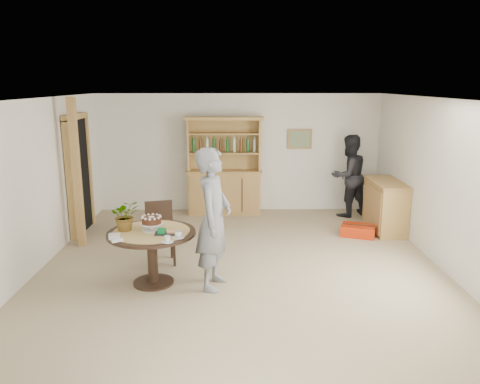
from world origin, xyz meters
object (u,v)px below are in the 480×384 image
Objects in this scene: hutch at (224,181)px; red_suitcase at (358,230)px; adult_person at (349,176)px; teen_boy at (214,219)px; dining_chair at (160,228)px; sideboard at (385,206)px; dining_table at (152,242)px.

red_suitcase is at bearing -32.89° from hutch.
adult_person is at bearing -5.37° from hutch.
teen_boy is 4.36m from adult_person.
red_suitcase is (3.40, 1.19, -0.43)m from dining_chair.
sideboard reaches higher than dining_table.
sideboard is 4.61m from dining_table.
hutch is at bearing 157.79° from sideboard.
teen_boy is at bearing 25.96° from adult_person.
teen_boy is at bearing -6.71° from dining_table.
dining_chair is at bearing 91.32° from dining_table.
sideboard is at bearing 88.56° from adult_person.
adult_person is (2.64, 3.47, -0.11)m from teen_boy.
adult_person is 2.41× the size of red_suitcase.
dining_table is 0.92m from teen_boy.
adult_person is (2.57, -0.24, 0.16)m from hutch.
hutch is 2.94m from dining_chair.
hutch is 3.72m from teen_boy.
hutch is 2.58m from adult_person.
dining_table is 1.71× the size of red_suitcase.
teen_boy is 3.41m from red_suitcase.
red_suitcase is at bearing -37.34° from teen_boy.
hutch is 2.99m from red_suitcase.
adult_person is 1.55m from red_suitcase.
sideboard is (3.04, -1.24, -0.22)m from hutch.
dining_chair is at bearing -140.20° from red_suitcase.
dining_table is 1.27× the size of dining_chair.
red_suitcase is (-0.58, -0.35, -0.37)m from sideboard.
sideboard is 0.74× the size of adult_person.
dining_chair is (-0.94, -2.78, -0.15)m from hutch.
teen_boy is (-0.07, -3.71, 0.27)m from hutch.
teen_boy reaches higher than dining_table.
hutch is 3.72m from dining_table.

